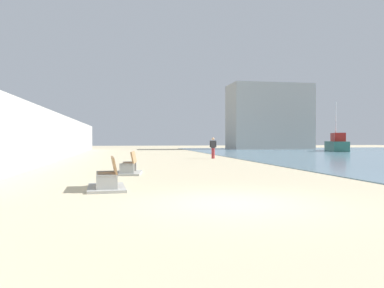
{
  "coord_description": "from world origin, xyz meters",
  "views": [
    {
      "loc": [
        -2.54,
        -8.76,
        1.53
      ],
      "look_at": [
        1.89,
        15.95,
        1.19
      ],
      "focal_mm": 35.93,
      "sensor_mm": 36.0,
      "label": 1
    }
  ],
  "objects_px": {
    "bench_near": "(107,181)",
    "person_walking": "(213,146)",
    "boat_far_left": "(337,144)",
    "bench_far": "(129,168)"
  },
  "relations": [
    {
      "from": "bench_far",
      "to": "person_walking",
      "type": "height_order",
      "value": "person_walking"
    },
    {
      "from": "bench_near",
      "to": "bench_far",
      "type": "distance_m",
      "value": 5.09
    },
    {
      "from": "boat_far_left",
      "to": "person_walking",
      "type": "bearing_deg",
      "value": -143.34
    },
    {
      "from": "bench_far",
      "to": "person_walking",
      "type": "bearing_deg",
      "value": 61.23
    },
    {
      "from": "person_walking",
      "to": "boat_far_left",
      "type": "relative_size",
      "value": 0.21
    },
    {
      "from": "bench_near",
      "to": "person_walking",
      "type": "relative_size",
      "value": 1.32
    },
    {
      "from": "bench_near",
      "to": "person_walking",
      "type": "bearing_deg",
      "value": 66.75
    },
    {
      "from": "bench_near",
      "to": "boat_far_left",
      "type": "distance_m",
      "value": 40.68
    },
    {
      "from": "bench_near",
      "to": "bench_far",
      "type": "relative_size",
      "value": 0.98
    },
    {
      "from": "bench_far",
      "to": "person_walking",
      "type": "distance_m",
      "value": 13.8
    }
  ]
}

